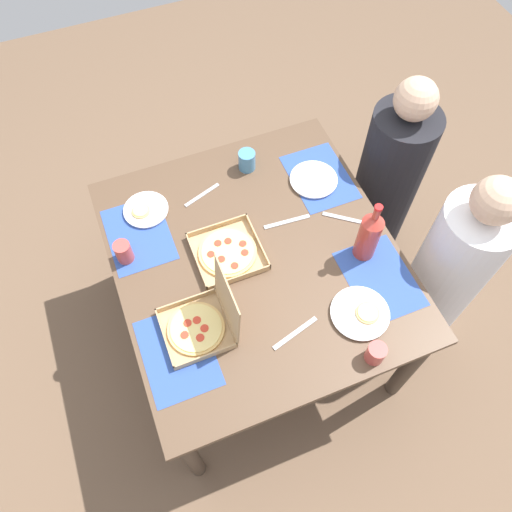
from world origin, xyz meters
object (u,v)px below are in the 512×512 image
cup_red (247,160)px  cup_spare (124,252)px  pizza_box_corner_right (228,252)px  diner_left_seat (387,182)px  plate_middle (146,210)px  pizza_box_corner_left (203,322)px  plate_near_right (361,313)px  diner_right_seat (448,272)px  plate_far_left (314,180)px  soda_bottle (369,235)px  cup_clear_left (376,353)px

cup_red → cup_spare: 0.70m
pizza_box_corner_right → diner_left_seat: bearing=103.7°
plate_middle → cup_red: cup_red is taller
pizza_box_corner_left → cup_spare: pizza_box_corner_left is taller
pizza_box_corner_left → cup_red: (-0.69, 0.45, 0.00)m
plate_near_right → diner_right_seat: (-0.11, 0.56, -0.23)m
cup_spare → plate_far_left: bearing=95.4°
plate_middle → diner_right_seat: size_ratio=0.17×
plate_near_right → cup_red: bearing=-170.6°
cup_red → cup_spare: bearing=-67.0°
plate_far_left → cup_red: (-0.19, -0.26, 0.04)m
soda_bottle → cup_clear_left: 0.47m
pizza_box_corner_left → plate_near_right: size_ratio=1.23×
pizza_box_corner_left → diner_right_seat: 1.18m
plate_middle → plate_near_right: size_ratio=0.85×
soda_bottle → cup_spare: soda_bottle is taller
plate_middle → diner_left_seat: (0.11, 1.21, -0.23)m
soda_bottle → pizza_box_corner_right: bearing=-110.9°
plate_middle → cup_clear_left: size_ratio=2.27×
plate_near_right → cup_clear_left: 0.18m
pizza_box_corner_right → cup_red: 0.48m
pizza_box_corner_left → diner_right_seat: size_ratio=0.25×
soda_bottle → diner_right_seat: bearing=71.6°
plate_near_right → diner_right_seat: size_ratio=0.20×
plate_middle → cup_spare: (0.20, -0.14, 0.04)m
cup_spare → cup_clear_left: bearing=44.7°
plate_middle → cup_clear_left: 1.15m
soda_bottle → diner_left_seat: diner_left_seat is taller
soda_bottle → plate_middle: bearing=-124.3°
diner_right_seat → cup_red: bearing=-137.0°
cup_clear_left → cup_red: bearing=-174.1°
pizza_box_corner_right → pizza_box_corner_left: 0.34m
plate_near_right → pizza_box_corner_right: bearing=-139.4°
pizza_box_corner_right → cup_red: size_ratio=2.90×
pizza_box_corner_right → cup_clear_left: cup_clear_left is taller
soda_bottle → cup_red: (-0.61, -0.29, -0.08)m
cup_clear_left → diner_left_seat: 1.08m
pizza_box_corner_left → soda_bottle: (-0.07, 0.73, 0.09)m
pizza_box_corner_right → plate_middle: 0.43m
plate_near_right → soda_bottle: 0.31m
pizza_box_corner_left → cup_red: 0.82m
cup_spare → diner_right_seat: 1.46m
plate_middle → plate_near_right: bearing=39.4°
diner_right_seat → plate_far_left: bearing=-141.6°
plate_middle → plate_near_right: (0.79, 0.65, 0.00)m
soda_bottle → cup_clear_left: bearing=-23.0°
plate_middle → diner_left_seat: diner_left_seat is taller
plate_near_right → plate_far_left: (-0.68, 0.11, -0.00)m
plate_near_right → cup_spare: cup_spare is taller
cup_clear_left → diner_left_seat: (-0.86, 0.59, -0.27)m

